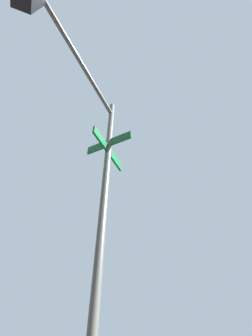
# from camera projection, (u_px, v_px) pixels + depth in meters

# --- Properties ---
(traffic_signal_near) EXTENTS (2.42, 2.41, 6.06)m
(traffic_signal_near) POSITION_uv_depth(u_px,v_px,m) (74.00, 104.00, 3.57)
(traffic_signal_near) COLOR #474C47
(traffic_signal_near) RESTS_ON ground_plane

